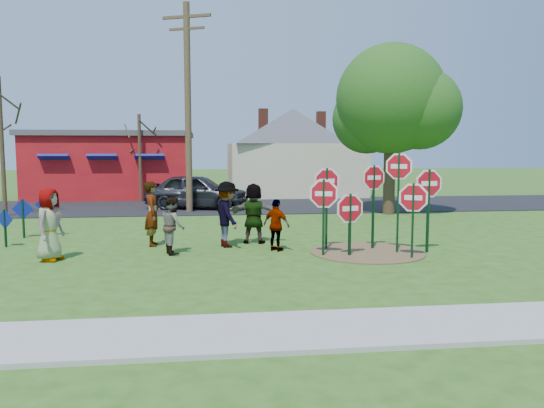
{
  "coord_description": "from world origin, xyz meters",
  "views": [
    {
      "loc": [
        0.05,
        -15.2,
        2.91
      ],
      "look_at": [
        1.97,
        0.3,
        1.27
      ],
      "focal_mm": 35.0,
      "sensor_mm": 36.0,
      "label": 1
    }
  ],
  "objects_px": {
    "person_a": "(50,225)",
    "stop_sign_d": "(429,190)",
    "stop_sign_a": "(324,200)",
    "stop_sign_b": "(374,185)",
    "suv": "(197,191)",
    "stop_sign_c": "(399,179)",
    "person_b": "(152,214)",
    "leafy_tree": "(394,105)",
    "utility_pole": "(188,104)"
  },
  "relations": [
    {
      "from": "stop_sign_a",
      "to": "leafy_tree",
      "type": "relative_size",
      "value": 0.3
    },
    {
      "from": "stop_sign_d",
      "to": "leafy_tree",
      "type": "height_order",
      "value": "leafy_tree"
    },
    {
      "from": "person_b",
      "to": "leafy_tree",
      "type": "distance_m",
      "value": 12.4
    },
    {
      "from": "stop_sign_b",
      "to": "leafy_tree",
      "type": "bearing_deg",
      "value": 53.66
    },
    {
      "from": "stop_sign_d",
      "to": "suv",
      "type": "height_order",
      "value": "stop_sign_d"
    },
    {
      "from": "stop_sign_a",
      "to": "stop_sign_d",
      "type": "xyz_separation_m",
      "value": [
        3.03,
        0.2,
        0.24
      ]
    },
    {
      "from": "stop_sign_b",
      "to": "stop_sign_d",
      "type": "bearing_deg",
      "value": -36.73
    },
    {
      "from": "person_b",
      "to": "suv",
      "type": "distance_m",
      "value": 9.59
    },
    {
      "from": "stop_sign_d",
      "to": "leafy_tree",
      "type": "bearing_deg",
      "value": 71.59
    },
    {
      "from": "stop_sign_b",
      "to": "stop_sign_d",
      "type": "height_order",
      "value": "stop_sign_b"
    },
    {
      "from": "person_a",
      "to": "suv",
      "type": "bearing_deg",
      "value": -0.9
    },
    {
      "from": "suv",
      "to": "utility_pole",
      "type": "xyz_separation_m",
      "value": [
        -0.33,
        -1.26,
        4.02
      ]
    },
    {
      "from": "stop_sign_a",
      "to": "person_a",
      "type": "relative_size",
      "value": 1.18
    },
    {
      "from": "stop_sign_c",
      "to": "utility_pole",
      "type": "height_order",
      "value": "utility_pole"
    },
    {
      "from": "suv",
      "to": "stop_sign_a",
      "type": "bearing_deg",
      "value": -147.43
    },
    {
      "from": "suv",
      "to": "stop_sign_b",
      "type": "bearing_deg",
      "value": -138.83
    },
    {
      "from": "suv",
      "to": "leafy_tree",
      "type": "relative_size",
      "value": 0.65
    },
    {
      "from": "suv",
      "to": "leafy_tree",
      "type": "xyz_separation_m",
      "value": [
        8.61,
        -2.93,
        3.93
      ]
    },
    {
      "from": "stop_sign_a",
      "to": "stop_sign_b",
      "type": "xyz_separation_m",
      "value": [
        1.64,
        0.81,
        0.33
      ]
    },
    {
      "from": "stop_sign_b",
      "to": "stop_sign_c",
      "type": "height_order",
      "value": "stop_sign_c"
    },
    {
      "from": "stop_sign_b",
      "to": "utility_pole",
      "type": "relative_size",
      "value": 0.28
    },
    {
      "from": "stop_sign_b",
      "to": "utility_pole",
      "type": "height_order",
      "value": "utility_pole"
    },
    {
      "from": "utility_pole",
      "to": "person_a",
      "type": "bearing_deg",
      "value": -107.9
    },
    {
      "from": "stop_sign_c",
      "to": "person_b",
      "type": "bearing_deg",
      "value": -168.98
    },
    {
      "from": "person_b",
      "to": "stop_sign_c",
      "type": "bearing_deg",
      "value": -109.46
    },
    {
      "from": "stop_sign_a",
      "to": "leafy_tree",
      "type": "xyz_separation_m",
      "value": [
        5.04,
        8.75,
        3.27
      ]
    },
    {
      "from": "person_b",
      "to": "leafy_tree",
      "type": "bearing_deg",
      "value": -59.21
    },
    {
      "from": "person_a",
      "to": "leafy_tree",
      "type": "bearing_deg",
      "value": -38.69
    },
    {
      "from": "utility_pole",
      "to": "stop_sign_a",
      "type": "bearing_deg",
      "value": -69.49
    },
    {
      "from": "stop_sign_a",
      "to": "stop_sign_c",
      "type": "distance_m",
      "value": 2.21
    },
    {
      "from": "stop_sign_c",
      "to": "person_a",
      "type": "bearing_deg",
      "value": -153.67
    },
    {
      "from": "suv",
      "to": "stop_sign_d",
      "type": "bearing_deg",
      "value": -134.54
    },
    {
      "from": "suv",
      "to": "leafy_tree",
      "type": "distance_m",
      "value": 9.91
    },
    {
      "from": "stop_sign_c",
      "to": "leafy_tree",
      "type": "bearing_deg",
      "value": 98.6
    },
    {
      "from": "stop_sign_d",
      "to": "person_b",
      "type": "xyz_separation_m",
      "value": [
        -7.76,
        1.96,
        -0.8
      ]
    },
    {
      "from": "utility_pole",
      "to": "leafy_tree",
      "type": "relative_size",
      "value": 1.25
    },
    {
      "from": "stop_sign_c",
      "to": "utility_pole",
      "type": "xyz_separation_m",
      "value": [
        -6.04,
        10.27,
        2.83
      ]
    },
    {
      "from": "person_a",
      "to": "stop_sign_d",
      "type": "bearing_deg",
      "value": -73.97
    },
    {
      "from": "person_a",
      "to": "leafy_tree",
      "type": "height_order",
      "value": "leafy_tree"
    },
    {
      "from": "stop_sign_b",
      "to": "suv",
      "type": "distance_m",
      "value": 12.1
    },
    {
      "from": "stop_sign_b",
      "to": "person_a",
      "type": "bearing_deg",
      "value": 170.09
    },
    {
      "from": "person_a",
      "to": "stop_sign_b",
      "type": "bearing_deg",
      "value": -70.12
    },
    {
      "from": "stop_sign_a",
      "to": "stop_sign_d",
      "type": "distance_m",
      "value": 3.04
    },
    {
      "from": "stop_sign_a",
      "to": "stop_sign_d",
      "type": "height_order",
      "value": "stop_sign_d"
    },
    {
      "from": "stop_sign_c",
      "to": "leafy_tree",
      "type": "xyz_separation_m",
      "value": [
        2.91,
        8.6,
        2.73
      ]
    },
    {
      "from": "person_a",
      "to": "stop_sign_c",
      "type": "bearing_deg",
      "value": -74.31
    },
    {
      "from": "stop_sign_d",
      "to": "stop_sign_a",
      "type": "bearing_deg",
      "value": 178.62
    },
    {
      "from": "stop_sign_a",
      "to": "leafy_tree",
      "type": "distance_m",
      "value": 10.62
    },
    {
      "from": "stop_sign_b",
      "to": "person_a",
      "type": "xyz_separation_m",
      "value": [
        -8.8,
        -0.5,
        -0.91
      ]
    },
    {
      "from": "person_a",
      "to": "utility_pole",
      "type": "bearing_deg",
      "value": -1.25
    }
  ]
}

